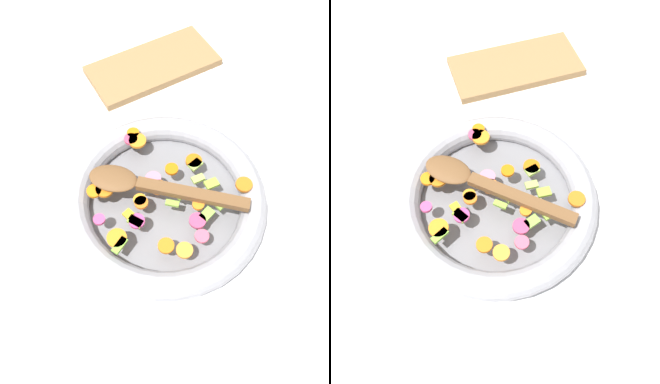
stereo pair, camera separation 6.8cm
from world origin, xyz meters
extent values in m
plane|color=silver|center=(0.00, 0.00, 0.00)|extent=(4.00, 4.00, 0.00)
cylinder|color=slate|center=(0.00, 0.00, 0.01)|extent=(0.33, 0.33, 0.01)
torus|color=#9E9EA5|center=(0.00, 0.00, 0.03)|extent=(0.38, 0.38, 0.05)
cylinder|color=orange|center=(-0.08, -0.03, 0.05)|extent=(0.03, 0.03, 0.01)
cylinder|color=orange|center=(0.05, -0.01, 0.05)|extent=(0.03, 0.03, 0.01)
cylinder|color=orange|center=(0.09, -0.06, 0.05)|extent=(0.04, 0.04, 0.01)
cylinder|color=orange|center=(-0.13, 0.06, 0.05)|extent=(0.04, 0.04, 0.01)
cylinder|color=orange|center=(0.05, 0.09, 0.05)|extent=(0.03, 0.03, 0.01)
cylinder|color=orange|center=(-0.01, -0.12, 0.05)|extent=(0.04, 0.04, 0.01)
cylinder|color=orange|center=(-0.04, 0.05, 0.05)|extent=(0.03, 0.03, 0.01)
cylinder|color=orange|center=(-0.04, -0.03, 0.05)|extent=(0.03, 0.03, 0.01)
cylinder|color=orange|center=(0.11, -0.06, 0.05)|extent=(0.04, 0.04, 0.01)
cylinder|color=orange|center=(0.12, 0.04, 0.05)|extent=(0.05, 0.05, 0.01)
cylinder|color=orange|center=(0.01, -0.01, 0.05)|extent=(0.03, 0.03, 0.01)
cylinder|color=orange|center=(0.05, 0.00, 0.05)|extent=(0.03, 0.03, 0.01)
cylinder|color=orange|center=(-0.01, -0.15, 0.05)|extent=(0.03, 0.03, 0.01)
cylinder|color=orange|center=(0.03, 0.11, 0.05)|extent=(0.04, 0.04, 0.01)
cube|color=#82BF3A|center=(0.12, 0.05, 0.05)|extent=(0.03, 0.03, 0.01)
cube|color=#ABD357|center=(-0.08, -0.02, 0.05)|extent=(0.03, 0.02, 0.01)
cube|color=#90BB35|center=(0.07, 0.03, 0.05)|extent=(0.03, 0.03, 0.01)
cube|color=#86B13D|center=(0.00, 0.03, 0.05)|extent=(0.03, 0.02, 0.01)
cube|color=#82AE45|center=(-0.04, 0.08, 0.05)|extent=(0.03, 0.02, 0.01)
cube|color=#85B43A|center=(-0.02, 0.02, 0.05)|extent=(0.02, 0.02, 0.01)
cube|color=#A7C957|center=(-0.07, 0.01, 0.05)|extent=(0.02, 0.02, 0.01)
cube|color=#82AF3D|center=(-0.07, 0.07, 0.05)|extent=(0.02, 0.03, 0.01)
cube|color=#96BC3B|center=(-0.08, 0.03, 0.05)|extent=(0.03, 0.02, 0.01)
cylinder|color=#C53166|center=(-0.05, 0.04, 0.05)|extent=(0.03, 0.03, 0.01)
cylinder|color=#D64469|center=(0.00, -0.13, 0.05)|extent=(0.03, 0.03, 0.01)
cylinder|color=#CE4387|center=(0.07, 0.03, 0.05)|extent=(0.04, 0.04, 0.01)
cylinder|color=#E25673|center=(-0.01, 0.11, 0.05)|extent=(0.03, 0.03, 0.01)
cylinder|color=#D94882|center=(0.13, -0.01, 0.05)|extent=(0.03, 0.03, 0.01)
cylinder|color=#C7426E|center=(-0.02, 0.08, 0.05)|extent=(0.03, 0.03, 0.01)
cylinder|color=pink|center=(0.01, -0.03, 0.05)|extent=(0.03, 0.03, 0.01)
cube|color=gold|center=(0.08, 0.01, 0.05)|extent=(0.02, 0.02, 0.01)
cube|color=brown|center=(-0.04, 0.03, 0.06)|extent=(0.17, 0.15, 0.01)
ellipsoid|color=brown|center=(0.07, -0.06, 0.06)|extent=(0.10, 0.10, 0.01)
cube|color=#9E7547|center=(-0.16, -0.34, 0.01)|extent=(0.30, 0.14, 0.02)
camera|label=1|loc=(0.16, 0.29, 0.64)|focal=35.00mm
camera|label=2|loc=(0.10, 0.32, 0.64)|focal=35.00mm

